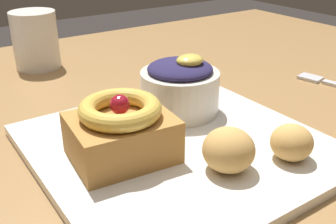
% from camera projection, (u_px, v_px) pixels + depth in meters
% --- Properties ---
extents(dining_table, '(1.33, 0.95, 0.73)m').
position_uv_depth(dining_table, '(154.00, 190.00, 0.53)').
color(dining_table, olive).
rests_on(dining_table, ground_plane).
extents(front_plate, '(0.30, 0.30, 0.01)m').
position_uv_depth(front_plate, '(178.00, 146.00, 0.44)').
color(front_plate, white).
rests_on(front_plate, dining_table).
extents(cake_slice, '(0.11, 0.09, 0.07)m').
position_uv_depth(cake_slice, '(121.00, 130.00, 0.40)').
color(cake_slice, '#B77F3D').
rests_on(cake_slice, front_plate).
extents(berry_ramekin, '(0.10, 0.10, 0.08)m').
position_uv_depth(berry_ramekin, '(182.00, 88.00, 0.49)').
color(berry_ramekin, silver).
rests_on(berry_ramekin, front_plate).
extents(fritter_front, '(0.04, 0.04, 0.04)m').
position_uv_depth(fritter_front, '(292.00, 142.00, 0.40)').
color(fritter_front, tan).
rests_on(fritter_front, front_plate).
extents(fritter_middle, '(0.05, 0.05, 0.04)m').
position_uv_depth(fritter_middle, '(226.00, 151.00, 0.38)').
color(fritter_middle, tan).
rests_on(fritter_middle, front_plate).
extents(fork, '(0.04, 0.13, 0.00)m').
position_uv_depth(fork, '(334.00, 84.00, 0.62)').
color(fork, silver).
rests_on(fork, dining_table).
extents(coffee_mug, '(0.08, 0.08, 0.10)m').
position_uv_depth(coffee_mug, '(36.00, 40.00, 0.68)').
color(coffee_mug, silver).
rests_on(coffee_mug, dining_table).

